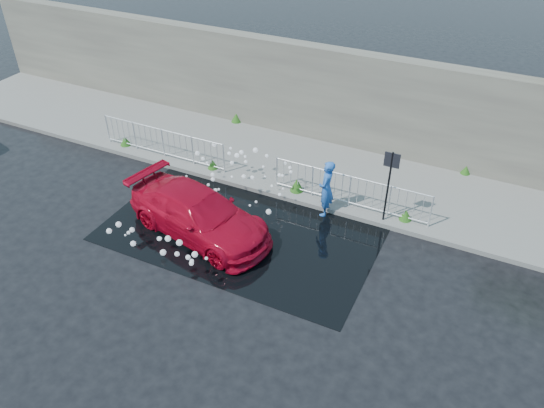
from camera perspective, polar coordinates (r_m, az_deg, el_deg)
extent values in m
plane|color=black|center=(15.55, -6.50, -4.25)|extent=(90.00, 90.00, 0.00)
cube|color=slate|center=(19.09, 1.29, 4.59)|extent=(30.00, 4.00, 0.15)
cube|color=slate|center=(17.57, -1.45, 1.58)|extent=(30.00, 0.25, 0.16)
cube|color=#544F47|center=(20.06, 4.06, 11.98)|extent=(30.00, 0.60, 3.50)
cube|color=black|center=(16.00, -3.11, -2.69)|extent=(8.00, 5.00, 0.01)
cylinder|color=black|center=(15.83, 12.32, 1.52)|extent=(0.06, 0.06, 2.50)
cube|color=black|center=(15.31, 12.79, 4.62)|extent=(0.45, 0.04, 0.45)
cylinder|color=silver|center=(20.89, -17.26, 7.77)|extent=(0.05, 0.05, 1.10)
cylinder|color=silver|center=(18.13, -5.21, 4.91)|extent=(0.05, 0.05, 1.10)
cylinder|color=silver|center=(19.15, -11.83, 7.84)|extent=(5.00, 0.04, 0.04)
cylinder|color=silver|center=(19.60, -11.50, 5.38)|extent=(5.00, 0.04, 0.04)
cylinder|color=silver|center=(17.31, 0.52, 3.46)|extent=(0.05, 0.05, 1.10)
cylinder|color=silver|center=(16.19, 16.72, -0.80)|extent=(0.05, 0.05, 1.10)
cylinder|color=silver|center=(16.29, 8.51, 2.93)|extent=(5.00, 0.04, 0.04)
cylinder|color=silver|center=(16.81, 8.23, 0.20)|extent=(5.00, 0.04, 0.04)
cone|color=#205015|center=(20.66, -15.51, 6.57)|extent=(0.40, 0.40, 0.34)
cone|color=#205015|center=(18.59, -6.41, 4.31)|extent=(0.36, 0.36, 0.34)
cone|color=#205015|center=(17.29, 2.69, 2.08)|extent=(0.44, 0.44, 0.45)
cone|color=#205015|center=(16.51, 14.19, -1.14)|extent=(0.38, 0.38, 0.35)
cone|color=#205015|center=(21.67, -3.86, 9.27)|extent=(0.42, 0.42, 0.35)
cone|color=#205015|center=(19.37, 20.13, 3.48)|extent=(0.34, 0.34, 0.29)
sphere|color=white|center=(17.10, 1.94, 3.93)|extent=(0.12, 0.12, 0.12)
sphere|color=white|center=(17.75, -4.64, 5.45)|extent=(0.13, 0.13, 0.13)
sphere|color=white|center=(16.88, 2.04, 3.47)|extent=(0.11, 0.11, 0.11)
sphere|color=white|center=(15.92, -1.09, -2.14)|extent=(0.18, 0.18, 0.18)
sphere|color=white|center=(17.40, -4.34, 4.44)|extent=(0.13, 0.13, 0.13)
sphere|color=white|center=(17.61, -9.19, 2.96)|extent=(0.08, 0.08, 0.08)
sphere|color=white|center=(17.73, -3.80, 5.24)|extent=(0.17, 0.17, 0.17)
sphere|color=white|center=(17.70, -1.80, 5.81)|extent=(0.18, 0.18, 0.18)
sphere|color=white|center=(17.28, -6.39, 2.66)|extent=(0.14, 0.14, 0.14)
sphere|color=white|center=(17.38, -0.58, 5.21)|extent=(0.12, 0.12, 0.12)
sphere|color=white|center=(17.24, -6.41, 3.17)|extent=(0.14, 0.14, 0.14)
sphere|color=white|center=(16.84, -0.76, 2.98)|extent=(0.07, 0.07, 0.07)
sphere|color=white|center=(16.72, -2.13, 2.87)|extent=(0.13, 0.13, 0.13)
sphere|color=white|center=(16.79, -6.09, 1.49)|extent=(0.12, 0.12, 0.12)
sphere|color=white|center=(17.60, -2.90, 5.11)|extent=(0.10, 0.10, 0.10)
sphere|color=white|center=(18.17, -6.23, 6.37)|extent=(0.16, 0.16, 0.16)
sphere|color=white|center=(17.30, -2.85, 4.55)|extent=(0.11, 0.11, 0.11)
sphere|color=white|center=(16.47, -5.02, 0.09)|extent=(0.12, 0.12, 0.12)
sphere|color=white|center=(16.84, -7.36, 0.94)|extent=(0.08, 0.08, 0.08)
sphere|color=white|center=(16.20, 0.83, 1.02)|extent=(0.11, 0.11, 0.11)
sphere|color=white|center=(17.36, -8.97, 1.57)|extent=(0.16, 0.16, 0.16)
sphere|color=white|center=(17.14, -4.34, 2.94)|extent=(0.08, 0.08, 0.08)
sphere|color=white|center=(16.41, 1.19, 1.67)|extent=(0.07, 0.07, 0.07)
sphere|color=white|center=(17.91, -7.45, 4.85)|extent=(0.13, 0.13, 0.13)
sphere|color=white|center=(16.88, -5.75, 1.59)|extent=(0.08, 0.08, 0.08)
sphere|color=white|center=(15.92, -0.37, -0.84)|extent=(0.17, 0.17, 0.17)
sphere|color=white|center=(17.57, -7.02, 4.41)|extent=(0.09, 0.09, 0.09)
sphere|color=white|center=(17.26, 1.42, 4.40)|extent=(0.11, 0.11, 0.11)
sphere|color=white|center=(16.53, 1.12, 3.07)|extent=(0.09, 0.09, 0.09)
sphere|color=white|center=(17.83, -4.47, 6.00)|extent=(0.10, 0.10, 0.10)
sphere|color=white|center=(16.69, 0.78, 3.13)|extent=(0.12, 0.12, 0.12)
sphere|color=white|center=(17.75, -3.31, 5.57)|extent=(0.16, 0.16, 0.16)
sphere|color=white|center=(16.24, -1.73, 0.24)|extent=(0.08, 0.08, 0.08)
sphere|color=white|center=(17.26, -9.01, 1.43)|extent=(0.17, 0.17, 0.17)
sphere|color=white|center=(16.61, -4.86, -0.21)|extent=(0.16, 0.16, 0.16)
sphere|color=white|center=(16.08, -2.39, -0.15)|extent=(0.07, 0.07, 0.07)
sphere|color=white|center=(17.08, -6.87, 2.06)|extent=(0.10, 0.10, 0.10)
sphere|color=white|center=(16.79, -3.06, 2.98)|extent=(0.14, 0.14, 0.14)
sphere|color=white|center=(16.56, -0.02, 1.97)|extent=(0.08, 0.08, 0.08)
sphere|color=white|center=(16.42, -5.26, -0.69)|extent=(0.06, 0.06, 0.06)
sphere|color=white|center=(15.77, -0.77, -2.52)|extent=(0.15, 0.15, 0.15)
sphere|color=white|center=(17.04, -0.95, 4.04)|extent=(0.08, 0.08, 0.08)
sphere|color=white|center=(18.11, -8.04, 5.42)|extent=(0.16, 0.16, 0.16)
sphere|color=white|center=(13.83, -10.18, -5.31)|extent=(0.13, 0.13, 0.13)
sphere|color=white|center=(15.20, -16.18, -2.12)|extent=(0.16, 0.16, 0.16)
sphere|color=white|center=(13.55, -8.66, -6.32)|extent=(0.13, 0.13, 0.13)
sphere|color=white|center=(13.80, -7.08, -5.83)|extent=(0.09, 0.09, 0.09)
sphere|color=white|center=(13.96, -11.64, -5.12)|extent=(0.17, 0.17, 0.17)
sphere|color=white|center=(13.53, -8.63, -6.08)|extent=(0.11, 0.11, 0.11)
sphere|color=white|center=(15.97, -14.82, -2.70)|extent=(0.16, 0.16, 0.16)
sphere|color=white|center=(15.24, -12.04, -3.67)|extent=(0.13, 0.13, 0.13)
sphere|color=white|center=(13.83, -9.02, -5.68)|extent=(0.13, 0.13, 0.13)
sphere|color=white|center=(14.45, -14.71, -4.13)|extent=(0.15, 0.15, 0.15)
sphere|color=white|center=(14.41, -9.94, -4.12)|extent=(0.18, 0.18, 0.18)
sphere|color=white|center=(14.82, -15.51, -3.24)|extent=(0.06, 0.06, 0.06)
sphere|color=white|center=(15.13, -11.88, -3.62)|extent=(0.07, 0.07, 0.07)
sphere|color=white|center=(14.73, -11.13, -3.67)|extent=(0.17, 0.17, 0.17)
sphere|color=white|center=(14.11, -8.31, -5.38)|extent=(0.17, 0.17, 0.17)
sphere|color=white|center=(15.25, -17.12, -2.79)|extent=(0.16, 0.16, 0.16)
sphere|color=white|center=(14.78, -15.19, -2.99)|extent=(0.10, 0.10, 0.10)
imported|color=#AD061E|center=(15.59, -7.86, -1.08)|extent=(4.99, 2.88, 1.36)
imported|color=blue|center=(16.16, 5.87, 1.65)|extent=(0.52, 0.73, 1.86)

